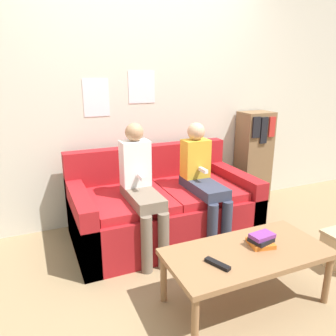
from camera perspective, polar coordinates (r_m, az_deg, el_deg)
name	(u,v)px	position (r m, az deg, el deg)	size (l,w,h in m)	color
ground_plane	(189,265)	(2.78, 3.74, -16.48)	(10.00, 10.00, 0.00)	#937A56
wall_back	(141,93)	(3.37, -4.77, 12.92)	(8.00, 0.06, 2.60)	beige
couch	(162,208)	(3.10, -1.01, -6.96)	(1.65, 0.91, 0.80)	maroon
coffee_table	(247,256)	(2.28, 13.58, -14.73)	(1.08, 0.53, 0.39)	#8E6642
person_left	(141,185)	(2.71, -4.71, -3.05)	(0.24, 0.61, 1.10)	#756656
person_right	(203,178)	(2.94, 6.08, -1.77)	(0.24, 0.61, 1.07)	#33384C
tv_remote	(217,264)	(2.07, 8.60, -16.19)	(0.10, 0.17, 0.02)	black
book_stack	(261,240)	(2.32, 15.93, -11.96)	(0.18, 0.18, 0.09)	orange
bookshelf	(253,157)	(3.95, 14.65, 1.79)	(0.36, 0.29, 1.07)	brown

